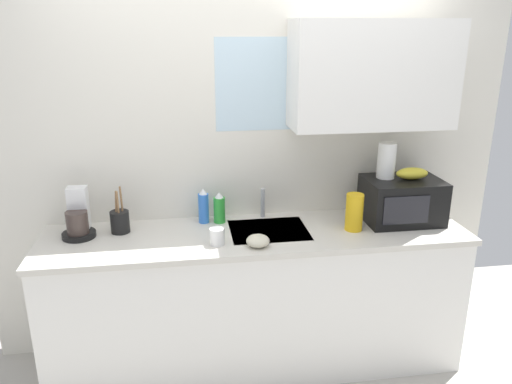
# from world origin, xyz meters

# --- Properties ---
(kitchen_wall_assembly) EXTENTS (3.28, 0.42, 2.50)m
(kitchen_wall_assembly) POSITION_xyz_m (0.13, 0.31, 1.35)
(kitchen_wall_assembly) COLOR silver
(kitchen_wall_assembly) RESTS_ON ground
(counter_unit) EXTENTS (2.51, 0.63, 0.90)m
(counter_unit) POSITION_xyz_m (0.00, 0.00, 0.46)
(counter_unit) COLOR white
(counter_unit) RESTS_ON ground
(sink_faucet) EXTENTS (0.03, 0.03, 0.19)m
(sink_faucet) POSITION_xyz_m (0.08, 0.24, 0.99)
(sink_faucet) COLOR #B2B5BA
(sink_faucet) RESTS_ON counter_unit
(microwave) EXTENTS (0.46, 0.35, 0.27)m
(microwave) POSITION_xyz_m (0.92, 0.05, 1.04)
(microwave) COLOR black
(microwave) RESTS_ON counter_unit
(banana_bunch) EXTENTS (0.20, 0.11, 0.07)m
(banana_bunch) POSITION_xyz_m (0.97, 0.05, 1.20)
(banana_bunch) COLOR gold
(banana_bunch) RESTS_ON microwave
(paper_towel_roll) EXTENTS (0.11, 0.11, 0.22)m
(paper_towel_roll) POSITION_xyz_m (0.82, 0.10, 1.28)
(paper_towel_roll) COLOR white
(paper_towel_roll) RESTS_ON microwave
(coffee_maker) EXTENTS (0.19, 0.21, 0.28)m
(coffee_maker) POSITION_xyz_m (-1.02, 0.11, 1.00)
(coffee_maker) COLOR black
(coffee_maker) RESTS_ON counter_unit
(dish_soap_bottle_green) EXTENTS (0.07, 0.07, 0.20)m
(dish_soap_bottle_green) POSITION_xyz_m (-0.20, 0.19, 0.99)
(dish_soap_bottle_green) COLOR green
(dish_soap_bottle_green) RESTS_ON counter_unit
(dish_soap_bottle_blue) EXTENTS (0.06, 0.06, 0.22)m
(dish_soap_bottle_blue) POSITION_xyz_m (-0.30, 0.20, 1.00)
(dish_soap_bottle_blue) COLOR blue
(dish_soap_bottle_blue) RESTS_ON counter_unit
(cereal_canister) EXTENTS (0.10, 0.10, 0.22)m
(cereal_canister) POSITION_xyz_m (0.58, -0.05, 1.01)
(cereal_canister) COLOR gold
(cereal_canister) RESTS_ON counter_unit
(mug_white) EXTENTS (0.08, 0.08, 0.09)m
(mug_white) POSITION_xyz_m (-0.24, -0.14, 0.95)
(mug_white) COLOR white
(mug_white) RESTS_ON counter_unit
(utensil_crock) EXTENTS (0.11, 0.11, 0.28)m
(utensil_crock) POSITION_xyz_m (-0.79, 0.12, 0.97)
(utensil_crock) COLOR black
(utensil_crock) RESTS_ON counter_unit
(small_bowl) EXTENTS (0.13, 0.13, 0.06)m
(small_bowl) POSITION_xyz_m (-0.02, -0.20, 0.93)
(small_bowl) COLOR beige
(small_bowl) RESTS_ON counter_unit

